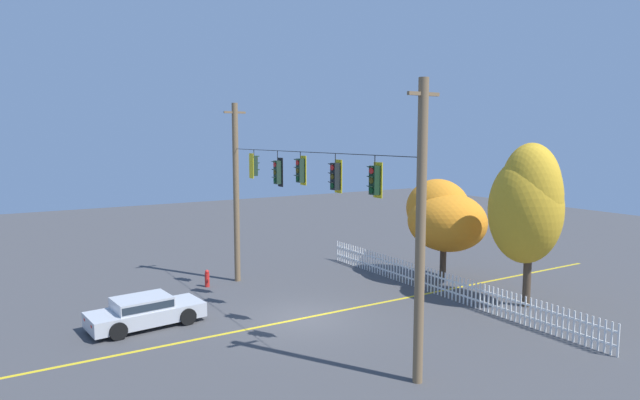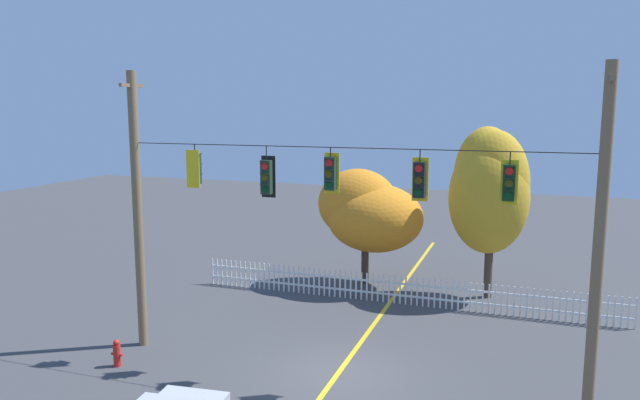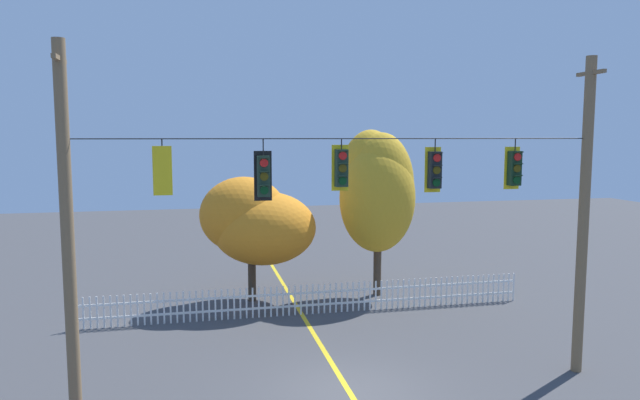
{
  "view_description": "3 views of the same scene",
  "coord_description": "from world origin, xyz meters",
  "px_view_note": "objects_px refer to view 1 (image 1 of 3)",
  "views": [
    {
      "loc": [
        18.14,
        -10.4,
        7.11
      ],
      "look_at": [
        -0.64,
        1.13,
        4.57
      ],
      "focal_mm": 30.68,
      "sensor_mm": 36.0,
      "label": 1
    },
    {
      "loc": [
        4.96,
        -15.82,
        7.68
      ],
      "look_at": [
        -0.73,
        0.5,
        4.99
      ],
      "focal_mm": 34.01,
      "sensor_mm": 36.0,
      "label": 2
    },
    {
      "loc": [
        -3.82,
        -13.85,
        6.61
      ],
      "look_at": [
        -0.65,
        0.62,
        4.98
      ],
      "focal_mm": 32.5,
      "sensor_mm": 36.0,
      "label": 3
    }
  ],
  "objects_px": {
    "traffic_signal_westbound_side": "(301,170)",
    "parked_car": "(145,311)",
    "traffic_signal_northbound_primary": "(336,176)",
    "autumn_maple_near_fence": "(443,217)",
    "traffic_signal_eastbound_side": "(278,172)",
    "autumn_maple_mid": "(528,202)",
    "traffic_signal_southbound_primary": "(375,180)",
    "traffic_signal_northbound_secondary": "(254,166)",
    "fire_hydrant": "(207,278)"
  },
  "relations": [
    {
      "from": "traffic_signal_eastbound_side",
      "to": "autumn_maple_mid",
      "type": "xyz_separation_m",
      "value": [
        5.68,
        8.71,
        -1.21
      ]
    },
    {
      "from": "traffic_signal_northbound_secondary",
      "to": "autumn_maple_near_fence",
      "type": "height_order",
      "value": "traffic_signal_northbound_secondary"
    },
    {
      "from": "traffic_signal_eastbound_side",
      "to": "autumn_maple_mid",
      "type": "bearing_deg",
      "value": 56.91
    },
    {
      "from": "traffic_signal_northbound_secondary",
      "to": "traffic_signal_northbound_primary",
      "type": "height_order",
      "value": "same"
    },
    {
      "from": "traffic_signal_northbound_primary",
      "to": "parked_car",
      "type": "bearing_deg",
      "value": -129.25
    },
    {
      "from": "traffic_signal_northbound_primary",
      "to": "autumn_maple_near_fence",
      "type": "distance_m",
      "value": 9.85
    },
    {
      "from": "traffic_signal_eastbound_side",
      "to": "traffic_signal_southbound_primary",
      "type": "height_order",
      "value": "same"
    },
    {
      "from": "autumn_maple_near_fence",
      "to": "autumn_maple_mid",
      "type": "xyz_separation_m",
      "value": [
        4.96,
        -0.06,
        1.24
      ]
    },
    {
      "from": "traffic_signal_northbound_primary",
      "to": "autumn_maple_mid",
      "type": "distance_m",
      "value": 8.9
    },
    {
      "from": "autumn_maple_mid",
      "to": "traffic_signal_southbound_primary",
      "type": "bearing_deg",
      "value": -83.56
    },
    {
      "from": "traffic_signal_northbound_primary",
      "to": "autumn_maple_near_fence",
      "type": "height_order",
      "value": "traffic_signal_northbound_primary"
    },
    {
      "from": "traffic_signal_northbound_secondary",
      "to": "traffic_signal_northbound_primary",
      "type": "xyz_separation_m",
      "value": [
        6.74,
        0.02,
        -0.07
      ]
    },
    {
      "from": "traffic_signal_westbound_side",
      "to": "parked_car",
      "type": "xyz_separation_m",
      "value": [
        -2.1,
        -5.59,
        -5.23
      ]
    },
    {
      "from": "traffic_signal_southbound_primary",
      "to": "autumn_maple_mid",
      "type": "bearing_deg",
      "value": 96.44
    },
    {
      "from": "traffic_signal_northbound_secondary",
      "to": "parked_car",
      "type": "bearing_deg",
      "value": -68.73
    },
    {
      "from": "traffic_signal_southbound_primary",
      "to": "fire_hydrant",
      "type": "bearing_deg",
      "value": -171.16
    },
    {
      "from": "autumn_maple_mid",
      "to": "traffic_signal_westbound_side",
      "type": "bearing_deg",
      "value": -113.26
    },
    {
      "from": "parked_car",
      "to": "autumn_maple_near_fence",
      "type": "bearing_deg",
      "value": 86.47
    },
    {
      "from": "traffic_signal_westbound_side",
      "to": "traffic_signal_southbound_primary",
      "type": "xyz_separation_m",
      "value": [
        4.73,
        -0.0,
        -0.06
      ]
    },
    {
      "from": "traffic_signal_westbound_side",
      "to": "traffic_signal_northbound_primary",
      "type": "bearing_deg",
      "value": 0.0
    },
    {
      "from": "traffic_signal_northbound_secondary",
      "to": "fire_hydrant",
      "type": "distance_m",
      "value": 5.97
    },
    {
      "from": "autumn_maple_near_fence",
      "to": "autumn_maple_mid",
      "type": "height_order",
      "value": "autumn_maple_mid"
    },
    {
      "from": "traffic_signal_northbound_primary",
      "to": "fire_hydrant",
      "type": "height_order",
      "value": "traffic_signal_northbound_primary"
    },
    {
      "from": "autumn_maple_mid",
      "to": "fire_hydrant",
      "type": "xyz_separation_m",
      "value": [
        -9.87,
        -10.4,
        -4.04
      ]
    },
    {
      "from": "traffic_signal_eastbound_side",
      "to": "fire_hydrant",
      "type": "relative_size",
      "value": 1.82
    },
    {
      "from": "parked_car",
      "to": "traffic_signal_eastbound_side",
      "type": "bearing_deg",
      "value": 88.28
    },
    {
      "from": "autumn_maple_near_fence",
      "to": "fire_hydrant",
      "type": "distance_m",
      "value": 11.89
    },
    {
      "from": "autumn_maple_mid",
      "to": "fire_hydrant",
      "type": "distance_m",
      "value": 14.9
    },
    {
      "from": "autumn_maple_mid",
      "to": "parked_car",
      "type": "height_order",
      "value": "autumn_maple_mid"
    },
    {
      "from": "traffic_signal_northbound_secondary",
      "to": "autumn_maple_near_fence",
      "type": "bearing_deg",
      "value": 70.82
    },
    {
      "from": "traffic_signal_northbound_secondary",
      "to": "autumn_maple_mid",
      "type": "relative_size",
      "value": 0.19
    },
    {
      "from": "traffic_signal_northbound_primary",
      "to": "autumn_maple_near_fence",
      "type": "bearing_deg",
      "value": 112.77
    },
    {
      "from": "traffic_signal_eastbound_side",
      "to": "autumn_maple_mid",
      "type": "relative_size",
      "value": 0.22
    },
    {
      "from": "parked_car",
      "to": "fire_hydrant",
      "type": "bearing_deg",
      "value": 135.86
    },
    {
      "from": "traffic_signal_northbound_secondary",
      "to": "traffic_signal_eastbound_side",
      "type": "height_order",
      "value": "same"
    },
    {
      "from": "traffic_signal_westbound_side",
      "to": "fire_hydrant",
      "type": "relative_size",
      "value": 1.56
    },
    {
      "from": "autumn_maple_mid",
      "to": "parked_car",
      "type": "bearing_deg",
      "value": -112.22
    },
    {
      "from": "traffic_signal_eastbound_side",
      "to": "fire_hydrant",
      "type": "height_order",
      "value": "traffic_signal_eastbound_side"
    },
    {
      "from": "autumn_maple_near_fence",
      "to": "parked_car",
      "type": "height_order",
      "value": "autumn_maple_near_fence"
    },
    {
      "from": "traffic_signal_northbound_primary",
      "to": "traffic_signal_northbound_secondary",
      "type": "bearing_deg",
      "value": -179.84
    },
    {
      "from": "traffic_signal_northbound_secondary",
      "to": "traffic_signal_eastbound_side",
      "type": "distance_m",
      "value": 2.34
    },
    {
      "from": "traffic_signal_southbound_primary",
      "to": "parked_car",
      "type": "distance_m",
      "value": 10.23
    },
    {
      "from": "traffic_signal_northbound_primary",
      "to": "fire_hydrant",
      "type": "xyz_separation_m",
      "value": [
        -8.59,
        -1.69,
        -5.35
      ]
    },
    {
      "from": "autumn_maple_mid",
      "to": "parked_car",
      "type": "distance_m",
      "value": 15.92
    },
    {
      "from": "traffic_signal_westbound_side",
      "to": "autumn_maple_mid",
      "type": "distance_m",
      "value": 9.58
    },
    {
      "from": "traffic_signal_westbound_side",
      "to": "traffic_signal_southbound_primary",
      "type": "height_order",
      "value": "same"
    },
    {
      "from": "traffic_signal_eastbound_side",
      "to": "traffic_signal_westbound_side",
      "type": "relative_size",
      "value": 1.16
    },
    {
      "from": "parked_car",
      "to": "fire_hydrant",
      "type": "height_order",
      "value": "parked_car"
    },
    {
      "from": "parked_car",
      "to": "fire_hydrant",
      "type": "relative_size",
      "value": 5.24
    },
    {
      "from": "traffic_signal_westbound_side",
      "to": "parked_car",
      "type": "height_order",
      "value": "traffic_signal_westbound_side"
    }
  ]
}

